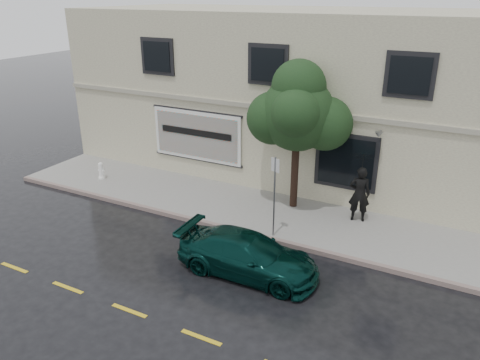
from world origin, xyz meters
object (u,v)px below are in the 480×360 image
at_px(car, 248,255).
at_px(fire_hydrant, 101,171).
at_px(pedestrian, 359,194).
at_px(street_tree, 297,114).

bearing_deg(car, fire_hydrant, 67.57).
relative_size(car, pedestrian, 2.10).
bearing_deg(street_tree, fire_hydrant, -171.50).
relative_size(car, fire_hydrant, 5.71).
bearing_deg(car, pedestrian, -25.06).
bearing_deg(fire_hydrant, pedestrian, 5.58).
relative_size(pedestrian, street_tree, 0.41).
distance_m(car, street_tree, 5.62).
bearing_deg(street_tree, car, -84.94).
distance_m(pedestrian, street_tree, 3.53).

